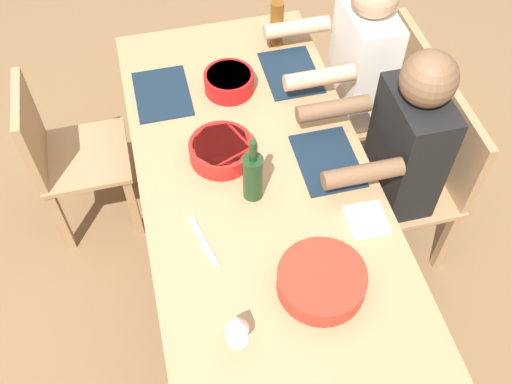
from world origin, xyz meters
The scene contains 18 objects.
ground_plane centered at (0.00, 0.00, 0.00)m, with size 8.00×8.00×0.00m, color brown.
dining_table centered at (0.00, 0.00, 0.66)m, with size 1.92×0.90×0.74m.
chair_far_center centered at (0.00, 0.77, 0.48)m, with size 0.40×0.40×0.85m.
diner_far_center centered at (0.00, 0.59, 0.70)m, with size 0.41×0.53×1.20m.
chair_far_left centered at (-0.53, 0.77, 0.48)m, with size 0.40×0.40×0.85m.
diner_far_left centered at (-0.53, 0.59, 0.70)m, with size 0.41×0.53×1.20m.
chair_near_left centered at (-0.53, -0.77, 0.48)m, with size 0.40×0.40×0.85m.
serving_bowl_pasta centered at (-0.12, -0.11, 0.78)m, with size 0.25×0.25×0.08m.
serving_bowl_greens centered at (-0.49, 0.00, 0.79)m, with size 0.21×0.21×0.09m.
serving_bowl_fruit centered at (0.52, 0.10, 0.79)m, with size 0.30×0.30×0.08m.
wine_bottle centered at (0.09, -0.03, 0.85)m, with size 0.08×0.08×0.29m.
beer_bottle centered at (-0.74, 0.28, 0.85)m, with size 0.06×0.06×0.22m, color brown.
wine_glass centered at (0.64, -0.22, 0.86)m, with size 0.08×0.08×0.17m.
placemat_far_center centered at (0.00, 0.29, 0.74)m, with size 0.32×0.23×0.01m, color #142333.
placemat_far_left centered at (-0.53, 0.29, 0.74)m, with size 0.32×0.23×0.01m, color #142333.
placemat_near_left centered at (-0.53, -0.29, 0.74)m, with size 0.32×0.23×0.01m, color #142333.
carving_knife centered at (0.25, -0.25, 0.74)m, with size 0.23×0.02×0.01m, color silver.
napkin_stack centered at (0.31, 0.33, 0.75)m, with size 0.14×0.14×0.02m, color white.
Camera 1 is at (1.39, -0.34, 2.50)m, focal length 41.36 mm.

